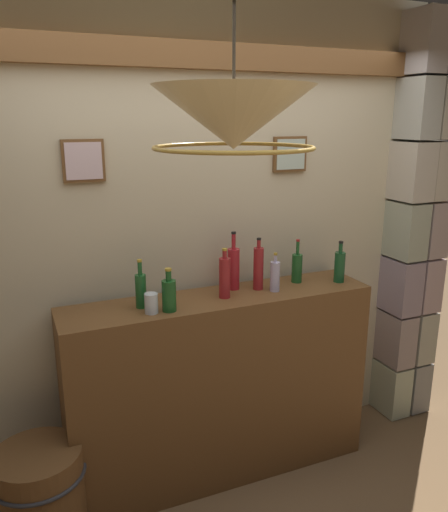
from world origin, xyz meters
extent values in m
cube|color=beige|center=(0.00, 1.10, 1.41)|extent=(3.04, 0.08, 2.81)
cube|color=brown|center=(0.00, 1.04, 2.43)|extent=(3.04, 0.10, 0.14)
cube|color=brown|center=(-0.67, 1.05, 1.90)|extent=(0.21, 0.03, 0.22)
cube|color=beige|center=(-0.67, 1.03, 1.90)|extent=(0.18, 0.01, 0.19)
cube|color=brown|center=(0.55, 1.05, 1.90)|extent=(0.22, 0.03, 0.21)
cube|color=#B4C4B3|center=(0.55, 1.03, 1.90)|extent=(0.19, 0.01, 0.18)
cube|color=#B4BCA0|center=(1.40, 0.96, 0.20)|extent=(0.16, 0.32, 0.38)
cube|color=gray|center=(1.58, 0.96, 0.20)|extent=(0.16, 0.32, 0.38)
cube|color=gray|center=(1.40, 0.96, 0.59)|extent=(0.16, 0.32, 0.38)
cube|color=#A9A795|center=(1.58, 0.96, 0.59)|extent=(0.16, 0.32, 0.38)
cube|color=gray|center=(1.40, 0.96, 0.98)|extent=(0.17, 0.32, 0.38)
cube|color=#AC9395|center=(1.58, 0.96, 0.98)|extent=(0.17, 0.32, 0.38)
cube|color=#A1A790|center=(1.40, 0.96, 1.38)|extent=(0.17, 0.32, 0.38)
cube|color=#A3908C|center=(1.58, 0.96, 1.38)|extent=(0.16, 0.32, 0.38)
cube|color=#C0B5A3|center=(1.40, 0.96, 1.77)|extent=(0.18, 0.32, 0.38)
cube|color=#BCB19C|center=(1.58, 0.96, 1.77)|extent=(0.18, 0.32, 0.38)
cube|color=#ABACA0|center=(1.40, 0.96, 2.16)|extent=(0.16, 0.32, 0.38)
cube|color=#B3AA94|center=(1.58, 0.96, 2.16)|extent=(0.17, 0.32, 0.38)
cube|color=#AFA7A5|center=(1.40, 0.96, 2.56)|extent=(0.16, 0.32, 0.38)
cube|color=#B0AF9E|center=(1.58, 0.96, 2.56)|extent=(0.16, 0.32, 0.38)
cube|color=brown|center=(0.00, 0.83, 0.57)|extent=(1.79, 0.39, 1.14)
cylinder|color=#1B5121|center=(0.53, 0.89, 1.22)|extent=(0.06, 0.06, 0.17)
cylinder|color=#1B5121|center=(0.53, 0.89, 1.35)|extent=(0.02, 0.02, 0.08)
cylinder|color=maroon|center=(0.53, 0.89, 1.40)|extent=(0.02, 0.02, 0.01)
cylinder|color=#1A5120|center=(-0.33, 0.73, 1.22)|extent=(0.07, 0.07, 0.17)
cylinder|color=#1A5120|center=(-0.33, 0.73, 1.33)|extent=(0.03, 0.03, 0.05)
cylinder|color=#B7932D|center=(-0.33, 0.73, 1.36)|extent=(0.03, 0.03, 0.01)
cylinder|color=#1B5624|center=(-0.45, 0.84, 1.23)|extent=(0.06, 0.06, 0.18)
cylinder|color=#1B5624|center=(-0.45, 0.84, 1.35)|extent=(0.02, 0.02, 0.07)
cylinder|color=#B7932D|center=(-0.45, 0.84, 1.39)|extent=(0.03, 0.03, 0.01)
cylinder|color=#BAB3D4|center=(0.33, 0.79, 1.22)|extent=(0.06, 0.06, 0.17)
cylinder|color=#BAB3D4|center=(0.33, 0.79, 1.33)|extent=(0.02, 0.02, 0.04)
cylinder|color=#B7932D|center=(0.33, 0.79, 1.36)|extent=(0.02, 0.02, 0.01)
cylinder|color=maroon|center=(0.25, 0.86, 1.26)|extent=(0.06, 0.06, 0.25)
cylinder|color=maroon|center=(0.25, 0.86, 1.41)|extent=(0.02, 0.02, 0.05)
cylinder|color=black|center=(0.25, 0.86, 1.44)|extent=(0.02, 0.02, 0.01)
cylinder|color=maroon|center=(0.02, 0.81, 1.25)|extent=(0.06, 0.06, 0.23)
cylinder|color=maroon|center=(0.02, 0.81, 1.39)|extent=(0.02, 0.02, 0.04)
cylinder|color=#B7932D|center=(0.02, 0.81, 1.41)|extent=(0.03, 0.03, 0.01)
cylinder|color=#184B25|center=(0.77, 0.79, 1.23)|extent=(0.06, 0.06, 0.19)
cylinder|color=#184B25|center=(0.77, 0.79, 1.35)|extent=(0.02, 0.02, 0.06)
cylinder|color=black|center=(0.77, 0.79, 1.39)|extent=(0.03, 0.03, 0.01)
cylinder|color=#A61D26|center=(0.12, 0.92, 1.26)|extent=(0.07, 0.07, 0.24)
cylinder|color=#A61D26|center=(0.12, 0.92, 1.42)|extent=(0.02, 0.02, 0.09)
cylinder|color=black|center=(0.12, 0.92, 1.47)|extent=(0.03, 0.03, 0.01)
cylinder|color=silver|center=(-0.42, 0.74, 1.19)|extent=(0.07, 0.07, 0.11)
cone|color=beige|center=(-0.24, 0.12, 2.11)|extent=(0.61, 0.61, 0.23)
cylinder|color=black|center=(-0.24, 0.12, 2.42)|extent=(0.01, 0.01, 0.39)
torus|color=#AD8433|center=(-0.24, 0.12, 2.00)|extent=(0.62, 0.62, 0.02)
cylinder|color=brown|center=(-1.05, 0.66, 0.27)|extent=(0.43, 0.43, 0.54)
torus|color=#333338|center=(-1.05, 0.66, 0.42)|extent=(0.46, 0.46, 0.02)
camera|label=1|loc=(-1.05, -1.67, 2.12)|focal=35.78mm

